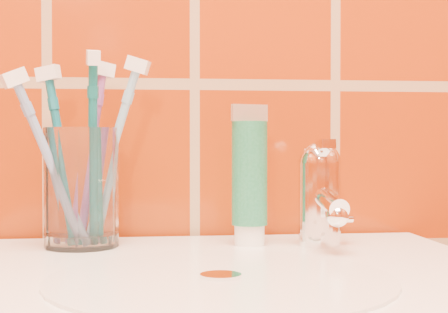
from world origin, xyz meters
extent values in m
cylinder|color=silver|center=(0.00, 0.91, 0.85)|extent=(0.30, 0.30, 0.00)
cylinder|color=white|center=(0.00, 0.91, 0.85)|extent=(0.04, 0.04, 0.00)
cylinder|color=white|center=(-0.13, 1.11, 0.92)|extent=(0.10, 0.10, 0.13)
cylinder|color=white|center=(0.06, 1.11, 0.86)|extent=(0.03, 0.03, 0.02)
cylinder|color=#176240|center=(0.06, 1.11, 0.93)|extent=(0.04, 0.04, 0.12)
cube|color=beige|center=(0.06, 1.11, 1.00)|extent=(0.05, 0.01, 0.02)
cylinder|color=white|center=(0.14, 1.09, 0.90)|extent=(0.05, 0.05, 0.09)
sphere|color=white|center=(0.14, 1.09, 0.94)|extent=(0.05, 0.05, 0.05)
cylinder|color=white|center=(0.14, 1.06, 0.91)|extent=(0.02, 0.09, 0.03)
cube|color=white|center=(0.14, 1.08, 0.96)|extent=(0.02, 0.06, 0.01)
camera|label=1|loc=(-0.07, 0.33, 0.97)|focal=55.00mm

